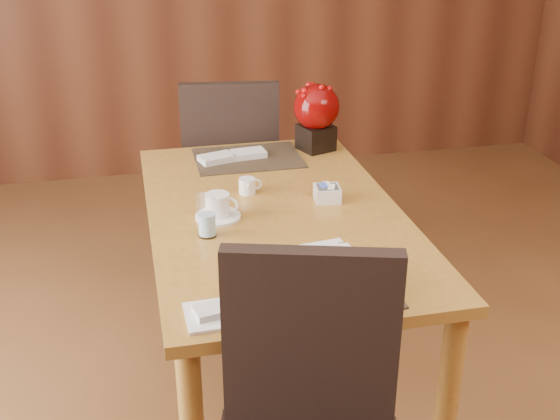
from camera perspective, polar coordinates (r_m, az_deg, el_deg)
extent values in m
cube|color=#A7752E|center=(2.54, -0.40, -0.49)|extent=(0.90, 1.50, 0.04)
cylinder|color=#A7752E|center=(3.28, -9.65, -2.03)|extent=(0.07, 0.07, 0.71)
cylinder|color=#A7752E|center=(2.30, 13.36, -15.32)|extent=(0.07, 0.07, 0.71)
cylinder|color=#A7752E|center=(3.39, 3.59, -0.75)|extent=(0.07, 0.07, 0.71)
cube|color=black|center=(2.06, 2.86, -6.29)|extent=(0.45, 0.33, 0.01)
cube|color=black|center=(3.03, -2.62, 4.24)|extent=(0.45, 0.33, 0.01)
cube|color=white|center=(2.03, 3.36, -6.62)|extent=(0.29, 0.29, 0.01)
cube|color=white|center=(2.01, 3.40, -5.43)|extent=(0.20, 0.20, 0.09)
cylinder|color=#CABC6D|center=(2.01, 3.40, -5.38)|extent=(0.17, 0.17, 0.07)
cylinder|color=white|center=(2.48, -5.06, -0.52)|extent=(0.16, 0.16, 0.01)
cylinder|color=white|center=(2.47, -5.10, 0.44)|extent=(0.11, 0.11, 0.08)
cylinder|color=black|center=(2.45, -5.13, 1.18)|extent=(0.08, 0.08, 0.01)
cylinder|color=white|center=(2.33, -5.97, -0.46)|extent=(0.08, 0.08, 0.15)
cube|color=white|center=(2.61, 3.86, 1.34)|extent=(0.10, 0.10, 0.06)
cube|color=black|center=(3.12, 2.93, 5.91)|extent=(0.17, 0.17, 0.11)
sphere|color=#780504|center=(3.08, 2.99, 8.37)|extent=(0.20, 0.20, 0.20)
cube|color=white|center=(1.93, -5.44, -8.50)|extent=(0.16, 0.16, 0.01)
cube|color=black|center=(1.82, 2.49, -10.43)|extent=(0.45, 0.18, 0.51)
cube|color=black|center=(3.58, -3.97, 2.68)|extent=(0.53, 0.53, 0.06)
cube|color=black|center=(3.27, -4.06, 5.92)|extent=(0.45, 0.11, 0.51)
cylinder|color=black|center=(3.86, -1.02, 0.39)|extent=(0.04, 0.04, 0.44)
cylinder|color=black|center=(3.51, -0.62, -2.22)|extent=(0.04, 0.04, 0.44)
cylinder|color=black|center=(3.86, -6.81, 0.20)|extent=(0.04, 0.04, 0.44)
cylinder|color=black|center=(3.51, -6.99, -2.44)|extent=(0.04, 0.04, 0.44)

